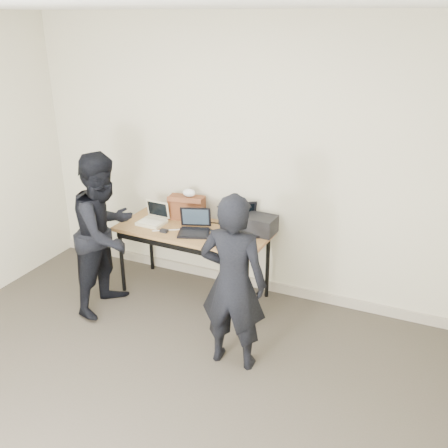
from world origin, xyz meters
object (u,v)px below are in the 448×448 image
Objects in this scene: equipment_box at (260,225)px; person_observer at (106,233)px; laptop_right at (240,225)px; person_typist at (233,283)px; desk at (193,235)px; leather_satchel at (187,207)px; laptop_beige at (153,219)px; laptop_center at (195,227)px.

equipment_box is 0.19× the size of person_observer.
person_typist is at bearing -104.23° from laptop_right.
desk is 3.97× the size of leather_satchel.
desk is 0.45m from laptop_beige.
laptop_center is at bearing -1.57° from laptop_beige.
equipment_box is (0.63, 0.19, 0.14)m from desk.
laptop_beige is at bearing 156.43° from laptop_center.
laptop_center is 0.24× the size of person_observer.
laptop_beige is 0.53× the size of laptop_right.
person_typist is at bearing -31.24° from laptop_beige.
desk is 5.25× the size of equipment_box.
desk is 1.14m from person_typist.
equipment_box is at bearing 18.79° from desk.
laptop_beige is 0.89m from laptop_right.
equipment_box is 0.20× the size of person_typist.
equipment_box is (0.81, -0.04, -0.04)m from leather_satchel.
leather_satchel is at bearing -51.74° from person_typist.
laptop_center reaches higher than equipment_box.
person_typist is (0.15, -1.02, -0.07)m from equipment_box.
desk is 5.70× the size of laptop_beige.
laptop_center is at bearing -55.34° from person_observer.
laptop_right is 0.63m from leather_satchel.
person_observer reaches higher than laptop_beige.
leather_satchel is 0.88m from person_observer.
laptop_right is 1.31× the size of leather_satchel.
person_observer is at bearing -131.59° from leather_satchel.
laptop_right is 1.04m from person_typist.
person_observer is at bearing -140.05° from desk.
person_observer reaches higher than desk.
person_typist is (0.34, -0.98, -0.05)m from laptop_right.
person_observer reaches higher than leather_satchel.
person_observer reaches higher than equipment_box.
laptop_right reaches higher than laptop_beige.
person_observer reaches higher than laptop_center.
laptop_beige is 0.17× the size of person_observer.
leather_satchel reaches higher than desk.
laptop_beige is 0.92× the size of equipment_box.
laptop_beige is 0.36m from leather_satchel.
laptop_beige reaches higher than desk.
leather_satchel is (0.26, 0.24, 0.09)m from laptop_beige.
laptop_right is (0.44, 0.15, 0.12)m from desk.
laptop_right is 0.20m from equipment_box.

